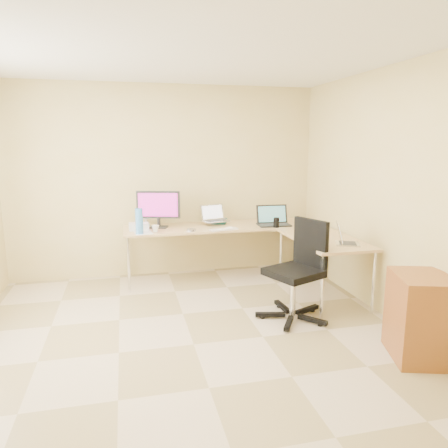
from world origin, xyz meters
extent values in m
plane|color=#C5B191|center=(0.00, 0.00, 0.00)|extent=(4.50, 4.50, 0.00)
plane|color=white|center=(0.00, 0.00, 2.60)|extent=(4.50, 4.50, 0.00)
plane|color=tan|center=(0.00, 2.25, 1.30)|extent=(4.50, 0.00, 4.50)
plane|color=tan|center=(0.00, -2.25, 1.30)|extent=(4.50, 0.00, 4.50)
plane|color=tan|center=(2.10, 0.00, 1.30)|extent=(0.00, 4.50, 4.50)
cube|color=tan|center=(0.72, 1.85, 0.36)|extent=(2.65, 0.70, 0.73)
cube|color=tan|center=(1.70, 0.85, 0.36)|extent=(0.70, 1.30, 0.73)
cube|color=black|center=(-0.14, 1.90, 0.97)|extent=(0.60, 0.34, 0.49)
cube|color=#1C5451|center=(0.71, 2.05, 0.75)|extent=(0.27, 0.31, 0.04)
cube|color=silver|center=(0.63, 1.94, 0.88)|extent=(0.40, 0.35, 0.22)
cube|color=black|center=(1.38, 1.69, 0.87)|extent=(0.44, 0.34, 0.27)
cube|color=white|center=(0.66, 1.55, 0.74)|extent=(0.39, 0.19, 0.02)
ellipsoid|color=white|center=(0.73, 1.55, 0.75)|extent=(0.13, 0.11, 0.04)
imported|color=white|center=(-0.20, 1.64, 0.77)|extent=(0.12, 0.12, 0.09)
cylinder|color=silver|center=(0.24, 1.58, 0.74)|extent=(0.15, 0.15, 0.03)
cylinder|color=#4086D6|center=(-0.40, 1.55, 0.89)|extent=(0.10, 0.10, 0.32)
cube|color=silver|center=(-0.36, 1.64, 0.73)|extent=(0.25, 0.32, 0.01)
cube|color=silver|center=(-0.40, 1.81, 0.77)|extent=(0.25, 0.18, 0.09)
cylinder|color=silver|center=(-0.30, 2.05, 0.88)|extent=(0.25, 0.25, 0.31)
cylinder|color=black|center=(1.37, 1.55, 0.80)|extent=(0.10, 0.10, 0.13)
cube|color=silver|center=(1.80, 0.49, 0.83)|extent=(0.36, 0.33, 0.20)
cube|color=black|center=(1.11, 0.34, 0.50)|extent=(0.83, 0.83, 1.05)
cube|color=#9C5B2E|center=(1.85, -0.67, 0.36)|extent=(0.58, 0.65, 0.76)
camera|label=1|loc=(-0.56, -3.56, 1.84)|focal=33.69mm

